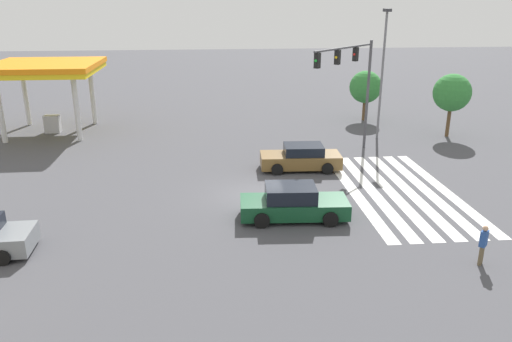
% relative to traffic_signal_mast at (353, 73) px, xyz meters
% --- Properties ---
extents(ground_plane, '(155.05, 155.05, 0.00)m').
position_rel_traffic_signal_mast_xyz_m(ground_plane, '(-6.54, 6.54, -5.20)').
color(ground_plane, '#47474C').
extents(crosswalk_markings, '(11.70, 5.35, 0.01)m').
position_rel_traffic_signal_mast_xyz_m(crosswalk_markings, '(-6.54, -0.98, -5.19)').
color(crosswalk_markings, silver).
rests_on(crosswalk_markings, ground_plane).
extents(traffic_signal_mast, '(4.74, 4.74, 7.03)m').
position_rel_traffic_signal_mast_xyz_m(traffic_signal_mast, '(0.00, 0.00, 0.00)').
color(traffic_signal_mast, '#47474C').
rests_on(traffic_signal_mast, ground_plane).
extents(car_0, '(2.28, 4.72, 1.48)m').
position_rel_traffic_signal_mast_xyz_m(car_0, '(-2.59, 3.52, -4.50)').
color(car_0, brown).
rests_on(car_0, ground_plane).
extents(car_2, '(2.34, 4.96, 1.57)m').
position_rel_traffic_signal_mast_xyz_m(car_2, '(-9.38, 5.12, -4.47)').
color(car_2, '#144728').
rests_on(car_2, ground_plane).
extents(gas_station_canopy, '(7.42, 7.42, 5.16)m').
position_rel_traffic_signal_mast_xyz_m(gas_station_canopy, '(7.59, 20.47, -0.63)').
color(gas_station_canopy, yellow).
rests_on(gas_station_canopy, ground_plane).
extents(pedestrian, '(0.41, 0.41, 1.60)m').
position_rel_traffic_signal_mast_xyz_m(pedestrian, '(-14.20, -1.24, -4.31)').
color(pedestrian, brown).
rests_on(pedestrian, ground_plane).
extents(street_light_pole_a, '(0.80, 0.36, 8.87)m').
position_rel_traffic_signal_mast_xyz_m(street_light_pole_a, '(3.78, -3.20, 0.05)').
color(street_light_pole_a, slate).
rests_on(street_light_pole_a, ground_plane).
extents(tree_corner_a, '(2.65, 2.65, 4.52)m').
position_rel_traffic_signal_mast_xyz_m(tree_corner_a, '(3.69, -8.38, -2.01)').
color(tree_corner_a, brown).
rests_on(tree_corner_a, ground_plane).
extents(tree_corner_b, '(2.59, 2.59, 4.04)m').
position_rel_traffic_signal_mast_xyz_m(tree_corner_b, '(9.27, -3.86, -2.46)').
color(tree_corner_b, brown).
rests_on(tree_corner_b, ground_plane).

